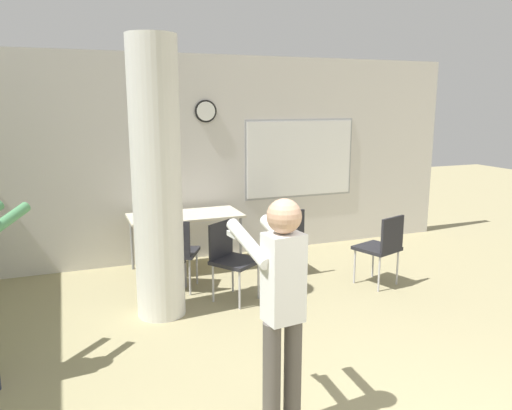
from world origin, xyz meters
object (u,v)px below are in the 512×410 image
folding_table (185,219)px  person_playing_front (281,299)px  chair_table_front (231,255)px  chair_mid_room (382,245)px  bottle_on_table (167,210)px  chair_table_left (176,249)px  chair_table_right (285,236)px

folding_table → person_playing_front: (-0.18, -3.46, 0.25)m
folding_table → person_playing_front: 3.47m
chair_table_front → chair_mid_room: 1.83m
folding_table → bottle_on_table: bearing=-152.8°
chair_table_left → chair_mid_room: size_ratio=1.00×
chair_table_left → chair_table_front: bearing=-41.2°
chair_table_front → chair_mid_room: same height
chair_table_front → chair_table_left: 0.68m
folding_table → chair_mid_room: 2.49m
bottle_on_table → folding_table: bearing=27.2°
folding_table → bottle_on_table: 0.33m
chair_table_front → chair_table_right: (0.89, 0.51, 0.00)m
bottle_on_table → chair_table_right: (1.38, -0.51, -0.35)m
folding_table → chair_table_front: (0.23, -1.15, -0.18)m
folding_table → person_playing_front: size_ratio=0.90×
folding_table → chair_mid_room: chair_mid_room is taller
chair_table_left → chair_table_right: same height
folding_table → chair_table_right: (1.12, -0.64, -0.18)m
bottle_on_table → chair_mid_room: (2.30, -1.27, -0.35)m
chair_mid_room → person_playing_front: 3.06m
chair_table_front → chair_mid_room: size_ratio=1.00×
folding_table → chair_table_left: chair_table_left is taller
chair_table_front → chair_mid_room: (1.81, -0.25, 0.00)m
bottle_on_table → chair_table_front: (0.49, -1.02, -0.35)m
chair_table_left → folding_table: bearing=68.4°
chair_table_front → person_playing_front: (-0.42, -2.31, 0.43)m
bottle_on_table → chair_mid_room: 2.65m
chair_table_right → chair_table_left: bearing=-177.4°
folding_table → chair_table_right: size_ratio=1.65×
bottle_on_table → person_playing_front: size_ratio=0.18×
chair_table_right → chair_table_front: bearing=-150.1°
bottle_on_table → chair_table_right: bottle_on_table is taller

